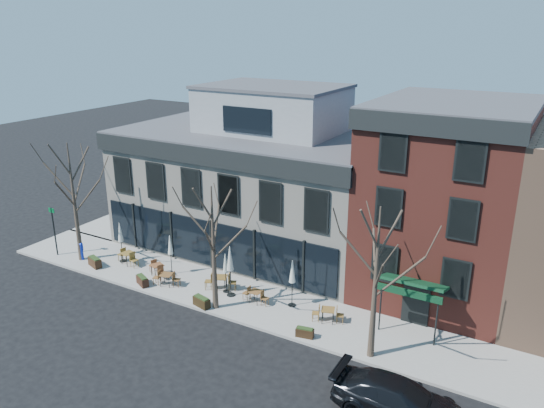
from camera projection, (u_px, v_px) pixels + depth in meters
The scene contains 26 objects.
ground at pixel (213, 271), 34.07m from camera, with size 120.00×120.00×0.00m, color black.
sidewalk_front at pixel (237, 296), 30.75m from camera, with size 33.50×4.70×0.15m, color gray.
sidewalk_side at pixel (146, 213), 44.28m from camera, with size 4.50×12.00×0.15m, color gray.
corner_building at pixel (255, 181), 36.66m from camera, with size 18.39×10.39×11.10m.
red_brick_building at pixel (447, 198), 30.20m from camera, with size 8.20×11.78×11.18m.
tree_corner at pixel (74, 201), 34.07m from camera, with size 3.93×3.98×7.92m.
tree_mid at pixel (214, 247), 28.22m from camera, with size 3.50×3.55×7.04m.
tree_right at pixel (376, 282), 23.90m from camera, with size 3.72×3.77×7.48m.
sign_pole at pixel (54, 228), 35.48m from camera, with size 0.50×0.10×3.40m.
parked_sedan at pixel (398, 400), 21.24m from camera, with size 2.20×5.41×1.57m, color black.
call_box at pixel (82, 250), 35.13m from camera, with size 0.25×0.25×1.26m.
cafe_set_0 at pixel (128, 257), 34.55m from camera, with size 1.90×0.87×0.98m.
cafe_set_1 at pixel (157, 269), 32.93m from camera, with size 1.77×1.10×0.92m.
cafe_set_2 at pixel (167, 278), 31.73m from camera, with size 1.77×0.90×0.91m.
cafe_set_3 at pixel (220, 281), 31.23m from camera, with size 1.93×1.23×1.01m.
cafe_set_4 at pixel (256, 295), 29.78m from camera, with size 1.65×0.67×0.87m.
cafe_set_5 at pixel (328, 314), 27.85m from camera, with size 1.75×0.98×0.90m.
umbrella_0 at pixel (120, 234), 34.46m from camera, with size 0.44×0.44×2.73m.
umbrella_1 at pixel (170, 247), 32.75m from camera, with size 0.42×0.42×2.60m.
umbrella_2 at pixel (225, 265), 30.57m from camera, with size 0.39×0.39×2.43m.
umbrella_3 at pixel (230, 261), 30.00m from camera, with size 0.49×0.49×3.08m.
umbrella_4 at pixel (292, 274), 28.97m from camera, with size 0.44×0.44×2.77m.
planter_0 at pixel (95, 262), 34.26m from camera, with size 1.21×0.77×0.63m.
planter_1 at pixel (142, 280), 31.85m from camera, with size 1.10×0.80×0.57m.
planter_2 at pixel (202, 302), 29.41m from camera, with size 1.12×0.65×0.59m.
planter_3 at pixel (305, 332), 26.57m from camera, with size 0.95×0.52×0.50m.
Camera 1 is at (18.66, -24.85, 15.09)m, focal length 35.00 mm.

